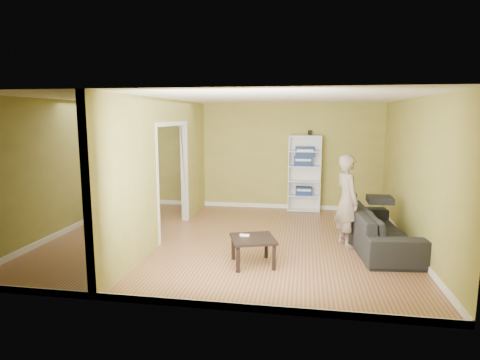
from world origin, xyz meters
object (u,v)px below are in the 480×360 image
Objects in this scene: bookshelf at (304,173)px; chair_near at (116,207)px; sofa at (379,223)px; person at (347,193)px; coffee_table at (253,242)px; chair_far at (140,194)px; chair_left at (94,196)px; dining_table at (125,193)px.

chair_near is at bearing -149.03° from bookshelf.
sofa is at bearing -8.04° from chair_near.
person reaches higher than coffee_table.
coffee_table is (-0.76, -3.82, -0.55)m from bookshelf.
bookshelf is at bearing 20.37° from sofa.
chair_far is at bearing 48.40° from person.
chair_left is at bearing 73.61° from sofa.
sofa is 2.33× the size of chair_left.
chair_far reaches higher than chair_near.
chair_far is (0.84, 0.56, -0.02)m from chair_left.
chair_near is 0.92× the size of chair_far.
chair_left reaches higher than sofa.
coffee_table is (-1.51, -1.20, -0.59)m from person.
dining_table is at bearing 96.13° from chair_near.
dining_table is 1.10× the size of chair_left.
chair_left is 1.01m from chair_far.
chair_near is at bearing 79.81° from sofa.
chair_far is (0.08, 0.62, -0.13)m from dining_table.
bookshelf is 2.06× the size of chair_near.
sofa is 2.38m from coffee_table.
chair_left is 1.04× the size of chair_far.
person is 1.04× the size of bookshelf.
dining_table is at bearing 144.78° from coffee_table.
sofa is 2.42× the size of chair_far.
person is at bearing 69.49° from chair_left.
person is 1.73× the size of dining_table.
chair_far is at bearing 87.64° from chair_near.
coffee_table is 0.73× the size of chair_near.
coffee_table is 3.40m from chair_near.
chair_near is at bearing 107.94° from chair_far.
bookshelf is (-0.75, 2.62, -0.04)m from person.
bookshelf is 1.90× the size of chair_far.
bookshelf is at bearing 78.78° from coffee_table.
person is at bearing -12.28° from dining_table.
chair_left is at bearing 136.77° from chair_near.
dining_table reaches higher than coffee_table.
dining_table is at bearing 72.81° from sofa.
sofa is 1.22× the size of person.
chair_far is (-3.05, 2.83, 0.12)m from coffee_table.
coffee_table is at bearing -35.22° from dining_table.
chair_left is 1.13× the size of chair_near.
person is 1.98× the size of chair_far.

